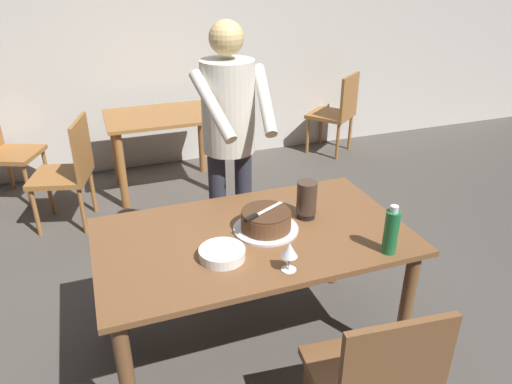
# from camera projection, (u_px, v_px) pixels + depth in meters

# --- Properties ---
(ground_plane) EXTENTS (14.00, 14.00, 0.00)m
(ground_plane) POSITION_uv_depth(u_px,v_px,m) (253.00, 344.00, 2.78)
(ground_plane) COLOR #4C4742
(back_wall) EXTENTS (10.00, 0.12, 2.70)m
(back_wall) POSITION_uv_depth(u_px,v_px,m) (151.00, 33.00, 4.68)
(back_wall) COLOR beige
(back_wall) RESTS_ON ground_plane
(main_dining_table) EXTENTS (1.59, 0.92, 0.75)m
(main_dining_table) POSITION_uv_depth(u_px,v_px,m) (253.00, 251.00, 2.50)
(main_dining_table) COLOR brown
(main_dining_table) RESTS_ON ground_plane
(cake_on_platter) EXTENTS (0.34, 0.34, 0.11)m
(cake_on_platter) POSITION_uv_depth(u_px,v_px,m) (266.00, 221.00, 2.46)
(cake_on_platter) COLOR silver
(cake_on_platter) RESTS_ON main_dining_table
(cake_knife) EXTENTS (0.25, 0.14, 0.02)m
(cake_knife) POSITION_uv_depth(u_px,v_px,m) (256.00, 215.00, 2.39)
(cake_knife) COLOR silver
(cake_knife) RESTS_ON cake_on_platter
(plate_stack) EXTENTS (0.22, 0.22, 0.05)m
(plate_stack) POSITION_uv_depth(u_px,v_px,m) (222.00, 254.00, 2.24)
(plate_stack) COLOR white
(plate_stack) RESTS_ON main_dining_table
(wine_glass_near) EXTENTS (0.08, 0.08, 0.14)m
(wine_glass_near) POSITION_uv_depth(u_px,v_px,m) (289.00, 251.00, 2.12)
(wine_glass_near) COLOR silver
(wine_glass_near) RESTS_ON main_dining_table
(water_bottle) EXTENTS (0.07, 0.07, 0.25)m
(water_bottle) POSITION_uv_depth(u_px,v_px,m) (391.00, 231.00, 2.25)
(water_bottle) COLOR #1E6B38
(water_bottle) RESTS_ON main_dining_table
(hurricane_lamp) EXTENTS (0.11, 0.11, 0.21)m
(hurricane_lamp) POSITION_uv_depth(u_px,v_px,m) (307.00, 200.00, 2.56)
(hurricane_lamp) COLOR black
(hurricane_lamp) RESTS_ON main_dining_table
(person_cutting_cake) EXTENTS (0.47, 0.56, 1.72)m
(person_cutting_cake) POSITION_uv_depth(u_px,v_px,m) (229.00, 131.00, 2.90)
(person_cutting_cake) COLOR #2D2D38
(person_cutting_cake) RESTS_ON ground_plane
(chair_near_side) EXTENTS (0.48, 0.48, 0.90)m
(chair_near_side) POSITION_uv_depth(u_px,v_px,m) (374.00, 381.00, 1.93)
(chair_near_side) COLOR brown
(chair_near_side) RESTS_ON ground_plane
(background_table) EXTENTS (1.00, 0.70, 0.74)m
(background_table) POSITION_uv_depth(u_px,v_px,m) (163.00, 131.00, 4.41)
(background_table) COLOR #9E6633
(background_table) RESTS_ON ground_plane
(background_chair_0) EXTENTS (0.54, 0.54, 0.90)m
(background_chair_0) POSITION_uv_depth(u_px,v_px,m) (69.00, 169.00, 3.84)
(background_chair_0) COLOR #9E6633
(background_chair_0) RESTS_ON ground_plane
(background_chair_1) EXTENTS (0.58, 0.58, 0.90)m
(background_chair_1) POSITION_uv_depth(u_px,v_px,m) (3.00, 148.00, 4.27)
(background_chair_1) COLOR #9E6633
(background_chair_1) RESTS_ON ground_plane
(background_chair_2) EXTENTS (0.62, 0.62, 0.90)m
(background_chair_2) POSITION_uv_depth(u_px,v_px,m) (337.00, 111.00, 5.29)
(background_chair_2) COLOR #9E6633
(background_chair_2) RESTS_ON ground_plane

